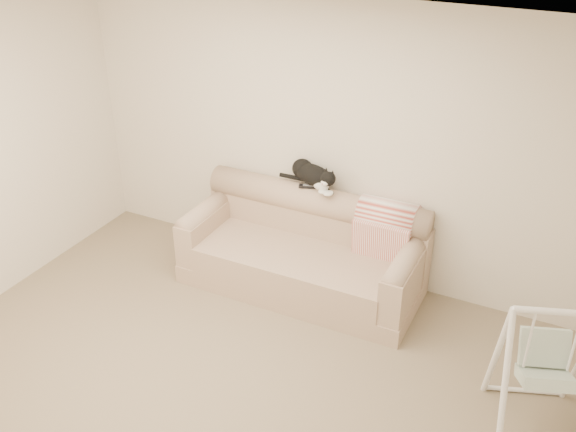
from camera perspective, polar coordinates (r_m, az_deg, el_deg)
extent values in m
plane|color=#776851|center=(5.05, -6.08, -15.48)|extent=(5.00, 5.00, 0.00)
cube|color=beige|center=(5.83, 3.69, 6.48)|extent=(5.00, 0.04, 2.60)
cube|color=white|center=(3.74, -8.19, 14.24)|extent=(5.00, 4.00, 0.02)
cube|color=tan|center=(6.05, 1.10, -5.63)|extent=(2.20, 0.90, 0.18)
cube|color=tan|center=(5.85, 0.66, -4.49)|extent=(1.80, 0.68, 0.24)
cube|color=tan|center=(6.12, 2.50, -1.39)|extent=(2.20, 0.22, 0.50)
cylinder|color=tan|center=(5.97, 2.56, 1.32)|extent=(2.16, 0.28, 0.28)
cube|color=tan|center=(6.30, -7.03, -1.07)|extent=(0.20, 0.88, 0.42)
cylinder|color=tan|center=(6.20, -7.15, 0.61)|extent=(0.18, 0.84, 0.18)
cube|color=tan|center=(5.60, 10.36, -5.57)|extent=(0.20, 0.88, 0.42)
cylinder|color=tan|center=(5.49, 10.55, -3.76)|extent=(0.18, 0.84, 0.18)
cube|color=black|center=(5.90, 1.85, 2.65)|extent=(0.19, 0.10, 0.02)
cube|color=gray|center=(5.89, 1.85, 2.77)|extent=(0.11, 0.06, 0.01)
cube|color=black|center=(5.84, 3.43, 2.32)|extent=(0.17, 0.14, 0.02)
ellipsoid|color=black|center=(5.88, 2.30, 3.66)|extent=(0.48, 0.34, 0.19)
ellipsoid|color=black|center=(5.98, 1.30, 4.23)|extent=(0.25, 0.24, 0.19)
ellipsoid|color=white|center=(5.80, 2.94, 2.85)|extent=(0.20, 0.16, 0.13)
ellipsoid|color=black|center=(5.70, 3.58, 3.32)|extent=(0.17, 0.18, 0.13)
ellipsoid|color=white|center=(5.67, 3.26, 2.96)|extent=(0.09, 0.08, 0.05)
sphere|color=#BF7272|center=(5.65, 3.08, 2.88)|extent=(0.02, 0.02, 0.02)
cone|color=black|center=(5.70, 3.41, 4.05)|extent=(0.06, 0.07, 0.06)
cone|color=black|center=(5.66, 3.97, 3.82)|extent=(0.08, 0.08, 0.06)
sphere|color=#B38C19|center=(5.68, 3.07, 3.32)|extent=(0.02, 0.02, 0.02)
sphere|color=#B38C19|center=(5.65, 3.43, 3.17)|extent=(0.02, 0.02, 0.02)
ellipsoid|color=white|center=(5.74, 3.16, 2.22)|extent=(0.11, 0.12, 0.04)
ellipsoid|color=white|center=(5.71, 3.61, 2.03)|extent=(0.11, 0.12, 0.04)
cylinder|color=black|center=(6.00, 0.33, 3.49)|extent=(0.24, 0.04, 0.04)
cylinder|color=#BC4639|center=(5.76, 8.87, -0.11)|extent=(0.52, 0.33, 0.33)
cube|color=#BC4639|center=(5.72, 8.18, -2.61)|extent=(0.52, 0.09, 0.42)
cylinder|color=white|center=(4.61, 18.73, -13.92)|extent=(0.16, 0.35, 1.01)
cylinder|color=white|center=(4.84, 18.10, -11.45)|extent=(0.16, 0.35, 1.01)
cylinder|color=white|center=(4.50, 22.99, -7.86)|extent=(0.56, 0.24, 0.04)
cylinder|color=white|center=(5.33, 20.15, -14.33)|extent=(0.55, 0.23, 0.04)
cube|color=white|center=(4.79, 21.86, -13.22)|extent=(0.41, 0.39, 0.19)
cube|color=white|center=(4.80, 21.85, -10.78)|extent=(0.36, 0.25, 0.27)
cylinder|color=white|center=(4.60, 20.69, -10.22)|extent=(0.02, 0.02, 0.48)
cylinder|color=white|center=(4.68, 24.14, -10.23)|extent=(0.02, 0.02, 0.48)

